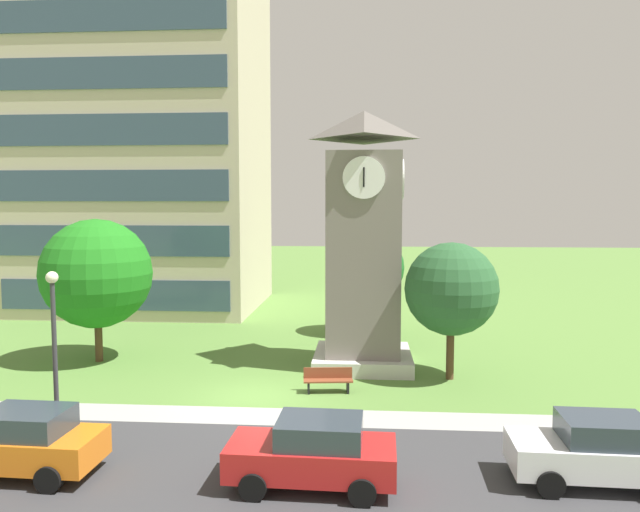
{
  "coord_description": "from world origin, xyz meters",
  "views": [
    {
      "loc": [
        3.83,
        -20.67,
        6.83
      ],
      "look_at": [
        1.91,
        5.46,
        4.63
      ],
      "focal_mm": 33.51,
      "sensor_mm": 36.0,
      "label": 1
    }
  ],
  "objects_px": {
    "street_lamp": "(54,331)",
    "tree_near_tower": "(451,289)",
    "tree_by_building": "(97,274)",
    "parked_car_orange": "(21,442)",
    "parked_car_white": "(597,450)",
    "park_bench": "(328,380)",
    "clock_tower": "(363,254)",
    "parked_car_red": "(314,452)",
    "tree_streetside": "(370,268)"
  },
  "relations": [
    {
      "from": "street_lamp",
      "to": "tree_near_tower",
      "type": "height_order",
      "value": "tree_near_tower"
    },
    {
      "from": "tree_by_building",
      "to": "tree_near_tower",
      "type": "xyz_separation_m",
      "value": [
        15.03,
        -1.6,
        -0.3
      ]
    },
    {
      "from": "tree_by_building",
      "to": "parked_car_orange",
      "type": "height_order",
      "value": "tree_by_building"
    },
    {
      "from": "parked_car_white",
      "to": "tree_near_tower",
      "type": "bearing_deg",
      "value": 104.63
    },
    {
      "from": "park_bench",
      "to": "parked_car_white",
      "type": "xyz_separation_m",
      "value": [
        7.01,
        -6.8,
        0.4
      ]
    },
    {
      "from": "park_bench",
      "to": "parked_car_orange",
      "type": "bearing_deg",
      "value": -135.19
    },
    {
      "from": "clock_tower",
      "to": "street_lamp",
      "type": "bearing_deg",
      "value": -138.16
    },
    {
      "from": "tree_by_building",
      "to": "clock_tower",
      "type": "bearing_deg",
      "value": 0.49
    },
    {
      "from": "street_lamp",
      "to": "parked_car_white",
      "type": "xyz_separation_m",
      "value": [
        14.93,
        -2.28,
        -2.26
      ]
    },
    {
      "from": "clock_tower",
      "to": "street_lamp",
      "type": "distance_m",
      "value": 12.46
    },
    {
      "from": "park_bench",
      "to": "parked_car_red",
      "type": "xyz_separation_m",
      "value": [
        0.09,
        -7.4,
        0.4
      ]
    },
    {
      "from": "street_lamp",
      "to": "tree_near_tower",
      "type": "xyz_separation_m",
      "value": [
        12.63,
        6.54,
        0.47
      ]
    },
    {
      "from": "tree_streetside",
      "to": "parked_car_white",
      "type": "xyz_separation_m",
      "value": [
        5.37,
        -16.91,
        -2.7
      ]
    },
    {
      "from": "parked_car_red",
      "to": "parked_car_white",
      "type": "relative_size",
      "value": 1.01
    },
    {
      "from": "clock_tower",
      "to": "tree_streetside",
      "type": "height_order",
      "value": "clock_tower"
    },
    {
      "from": "parked_car_white",
      "to": "parked_car_red",
      "type": "bearing_deg",
      "value": -174.99
    },
    {
      "from": "parked_car_orange",
      "to": "parked_car_white",
      "type": "xyz_separation_m",
      "value": [
        14.37,
        0.52,
        -0.0
      ]
    },
    {
      "from": "parked_car_orange",
      "to": "park_bench",
      "type": "bearing_deg",
      "value": 44.81
    },
    {
      "from": "clock_tower",
      "to": "parked_car_white",
      "type": "xyz_separation_m",
      "value": [
        5.74,
        -10.52,
        -3.96
      ]
    },
    {
      "from": "parked_car_orange",
      "to": "street_lamp",
      "type": "bearing_deg",
      "value": 101.24
    },
    {
      "from": "clock_tower",
      "to": "tree_streetside",
      "type": "relative_size",
      "value": 2.0
    },
    {
      "from": "parked_car_red",
      "to": "parked_car_white",
      "type": "xyz_separation_m",
      "value": [
        6.91,
        0.61,
        -0.0
      ]
    },
    {
      "from": "clock_tower",
      "to": "parked_car_red",
      "type": "xyz_separation_m",
      "value": [
        -1.18,
        -11.12,
        -3.96
      ]
    },
    {
      "from": "tree_by_building",
      "to": "parked_car_orange",
      "type": "bearing_deg",
      "value": -74.86
    },
    {
      "from": "tree_streetside",
      "to": "tree_by_building",
      "type": "height_order",
      "value": "tree_by_building"
    },
    {
      "from": "park_bench",
      "to": "tree_streetside",
      "type": "xyz_separation_m",
      "value": [
        1.63,
        10.11,
        3.09
      ]
    },
    {
      "from": "clock_tower",
      "to": "parked_car_orange",
      "type": "height_order",
      "value": "clock_tower"
    },
    {
      "from": "park_bench",
      "to": "tree_by_building",
      "type": "distance_m",
      "value": 11.47
    },
    {
      "from": "street_lamp",
      "to": "parked_car_red",
      "type": "distance_m",
      "value": 8.82
    },
    {
      "from": "clock_tower",
      "to": "street_lamp",
      "type": "xyz_separation_m",
      "value": [
        -9.19,
        -8.23,
        -1.7
      ]
    },
    {
      "from": "tree_by_building",
      "to": "parked_car_red",
      "type": "bearing_deg",
      "value": -46.61
    },
    {
      "from": "parked_car_orange",
      "to": "parked_car_white",
      "type": "bearing_deg",
      "value": 2.09
    },
    {
      "from": "parked_car_white",
      "to": "parked_car_orange",
      "type": "bearing_deg",
      "value": -177.91
    },
    {
      "from": "parked_car_white",
      "to": "clock_tower",
      "type": "bearing_deg",
      "value": 118.62
    },
    {
      "from": "tree_by_building",
      "to": "park_bench",
      "type": "bearing_deg",
      "value": -19.32
    },
    {
      "from": "street_lamp",
      "to": "tree_near_tower",
      "type": "bearing_deg",
      "value": 27.36
    },
    {
      "from": "clock_tower",
      "to": "park_bench",
      "type": "bearing_deg",
      "value": -108.83
    },
    {
      "from": "parked_car_white",
      "to": "street_lamp",
      "type": "bearing_deg",
      "value": 171.3
    },
    {
      "from": "parked_car_orange",
      "to": "parked_car_red",
      "type": "height_order",
      "value": "same"
    },
    {
      "from": "park_bench",
      "to": "parked_car_white",
      "type": "height_order",
      "value": "parked_car_white"
    },
    {
      "from": "tree_by_building",
      "to": "parked_car_red",
      "type": "relative_size",
      "value": 1.52
    },
    {
      "from": "park_bench",
      "to": "tree_by_building",
      "type": "bearing_deg",
      "value": 160.68
    },
    {
      "from": "parked_car_white",
      "to": "park_bench",
      "type": "bearing_deg",
      "value": 135.87
    },
    {
      "from": "street_lamp",
      "to": "parked_car_orange",
      "type": "relative_size",
      "value": 1.19
    },
    {
      "from": "tree_by_building",
      "to": "parked_car_white",
      "type": "height_order",
      "value": "tree_by_building"
    },
    {
      "from": "tree_near_tower",
      "to": "parked_car_white",
      "type": "height_order",
      "value": "tree_near_tower"
    },
    {
      "from": "street_lamp",
      "to": "clock_tower",
      "type": "bearing_deg",
      "value": 41.84
    },
    {
      "from": "street_lamp",
      "to": "parked_car_orange",
      "type": "xyz_separation_m",
      "value": [
        0.56,
        -2.81,
        -2.26
      ]
    },
    {
      "from": "tree_near_tower",
      "to": "parked_car_orange",
      "type": "relative_size",
      "value": 1.31
    },
    {
      "from": "park_bench",
      "to": "tree_streetside",
      "type": "bearing_deg",
      "value": 80.83
    }
  ]
}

